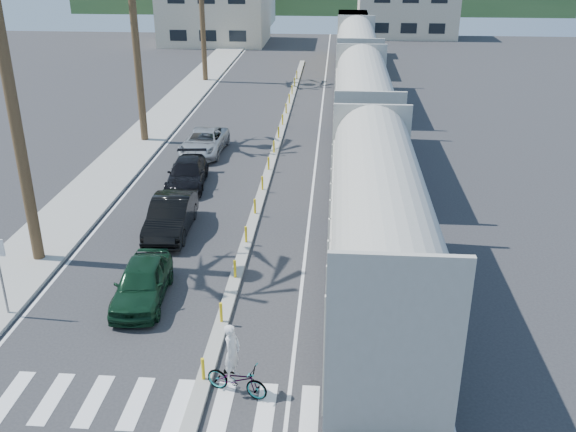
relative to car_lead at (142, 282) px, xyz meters
name	(u,v)px	position (x,y,z in m)	size (l,w,h in m)	color
ground	(210,362)	(3.03, -3.38, -0.71)	(140.00, 140.00, 0.00)	#28282B
sidewalk	(155,127)	(-5.47, 21.62, -0.64)	(3.00, 90.00, 0.15)	gray
rails	(356,120)	(8.03, 24.62, -0.68)	(1.56, 100.00, 0.06)	black
median	(274,154)	(3.03, 16.58, -0.63)	(0.45, 60.00, 0.85)	gray
crosswalk	(197,406)	(3.03, -5.38, -0.71)	(14.00, 2.20, 0.01)	silver
lane_markings	(249,130)	(0.88, 21.62, -0.71)	(9.42, 90.00, 0.01)	silver
freight_train	(360,95)	(8.03, 19.85, 2.19)	(3.00, 60.94, 5.85)	#A7A699
car_lead	(142,282)	(0.00, 0.00, 0.00)	(1.98, 4.30, 1.43)	#10301C
car_second	(171,216)	(-0.37, 5.65, 0.05)	(1.81, 4.73, 1.54)	black
car_third	(187,173)	(-0.91, 11.26, -0.05)	(2.27, 4.74, 1.33)	black
car_rear	(204,142)	(-1.09, 16.63, -0.03)	(2.44, 5.00, 1.37)	#AFB1B4
cyclist	(236,373)	(4.04, -4.74, -0.01)	(1.74, 2.23, 2.24)	#9EA0A5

